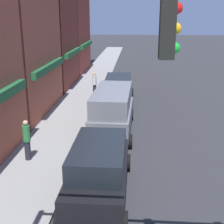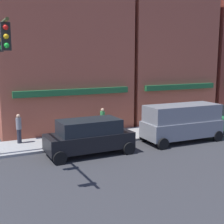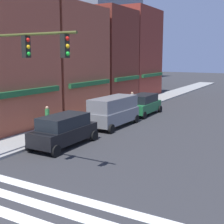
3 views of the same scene
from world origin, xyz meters
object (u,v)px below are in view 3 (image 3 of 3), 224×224
traffic_signal (9,71)px  van_grey (113,110)px  suv_green (143,104)px  pedestrian_white_shirt (132,100)px  pedestrian_green_top (47,118)px  suv_black (64,130)px

traffic_signal → van_grey: 11.38m
van_grey → suv_green: size_ratio=1.07×
pedestrian_white_shirt → pedestrian_green_top: (-11.22, 1.43, 0.00)m
suv_black → pedestrian_green_top: 4.04m
van_grey → pedestrian_green_top: (-3.96, 3.33, -0.21)m
van_grey → suv_black: bearing=-178.4°
suv_black → pedestrian_white_shirt: suv_black is taller
traffic_signal → pedestrian_white_shirt: size_ratio=3.75×
suv_black → suv_green: same height
traffic_signal → pedestrian_green_top: traffic_signal is taller
van_grey → suv_green: van_grey is taller
van_grey → pedestrian_green_top: bearing=141.5°
traffic_signal → pedestrian_white_shirt: bearing=7.7°
suv_black → pedestrian_white_shirt: bearing=7.9°
pedestrian_white_shirt → pedestrian_green_top: 11.31m
suv_green → traffic_signal: bearing=-179.4°
suv_black → van_grey: size_ratio=0.93×
suv_green → pedestrian_white_shirt: (1.48, 1.91, 0.04)m
suv_green → pedestrian_green_top: suv_green is taller
pedestrian_green_top → van_grey: bearing=-61.0°
pedestrian_white_shirt → suv_green: bearing=-143.3°
suv_green → pedestrian_white_shirt: suv_green is taller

